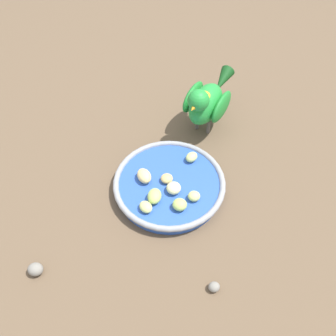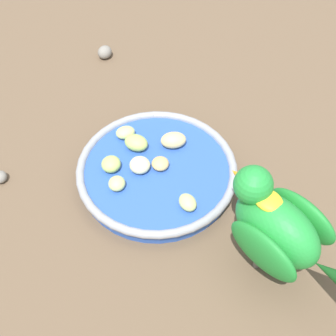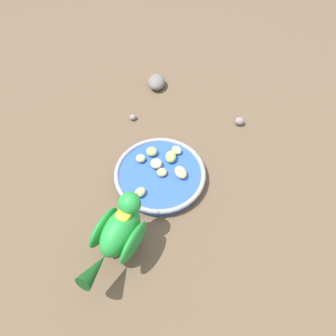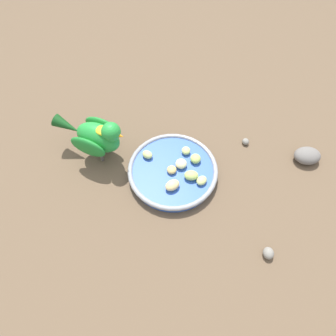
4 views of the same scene
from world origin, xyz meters
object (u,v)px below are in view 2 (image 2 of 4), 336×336
object	(u,v)px
feeding_bowl	(159,173)
apple_piece_7	(111,164)
apple_piece_0	(127,131)
apple_piece_3	(173,140)
apple_piece_6	(188,202)
apple_piece_4	(117,183)
pebble_0	(105,52)
apple_piece_5	(140,165)
pebble_1	(0,177)
apple_piece_1	(162,165)
parrot	(280,229)
apple_piece_2	(136,143)

from	to	relation	value
feeding_bowl	apple_piece_7	distance (m)	0.07
apple_piece_0	apple_piece_3	size ratio (longest dim) A/B	0.77
apple_piece_6	apple_piece_4	bearing A→B (deg)	34.85
apple_piece_7	pebble_0	distance (m)	0.30
feeding_bowl	apple_piece_7	size ratio (longest dim) A/B	8.18
apple_piece_5	apple_piece_6	distance (m)	0.10
pebble_1	feeding_bowl	bearing A→B (deg)	-126.21
apple_piece_4	apple_piece_5	xyz separation A→B (m)	(0.01, -0.05, 0.00)
apple_piece_1	apple_piece_3	xyz separation A→B (m)	(0.03, -0.04, 0.00)
apple_piece_6	apple_piece_7	size ratio (longest dim) A/B	1.02
parrot	pebble_0	bearing A→B (deg)	-11.95
apple_piece_3	pebble_1	size ratio (longest dim) A/B	1.88
apple_piece_4	apple_piece_6	world-z (taller)	same
feeding_bowl	pebble_0	distance (m)	0.31
apple_piece_7	pebble_0	world-z (taller)	apple_piece_7
apple_piece_4	apple_piece_5	bearing A→B (deg)	-80.57
apple_piece_5	apple_piece_4	bearing A→B (deg)	99.43
apple_piece_2	apple_piece_7	bearing A→B (deg)	102.95
feeding_bowl	apple_piece_2	world-z (taller)	apple_piece_2
apple_piece_0	apple_piece_5	size ratio (longest dim) A/B	0.98
apple_piece_3	parrot	distance (m)	0.24
apple_piece_0	apple_piece_6	bearing A→B (deg)	176.83
feeding_bowl	apple_piece_6	world-z (taller)	apple_piece_6
apple_piece_4	parrot	bearing A→B (deg)	-154.60
feeding_bowl	apple_piece_4	distance (m)	0.07
feeding_bowl	apple_piece_1	xyz separation A→B (m)	(-0.00, -0.01, 0.02)
apple_piece_5	apple_piece_7	xyz separation A→B (m)	(0.03, 0.03, -0.00)
apple_piece_6	pebble_1	world-z (taller)	apple_piece_6
apple_piece_5	apple_piece_7	world-z (taller)	same
apple_piece_1	apple_piece_4	size ratio (longest dim) A/B	1.02
apple_piece_1	pebble_1	bearing A→B (deg)	54.22
apple_piece_3	apple_piece_7	size ratio (longest dim) A/B	1.34
apple_piece_3	pebble_1	distance (m)	0.27
feeding_bowl	pebble_1	size ratio (longest dim) A/B	11.52
apple_piece_3	apple_piece_6	size ratio (longest dim) A/B	1.31
apple_piece_1	pebble_0	world-z (taller)	apple_piece_1
apple_piece_5	apple_piece_6	xyz separation A→B (m)	(-0.09, -0.02, -0.00)
feeding_bowl	apple_piece_4	xyz separation A→B (m)	(0.01, 0.07, 0.02)
apple_piece_0	apple_piece_4	distance (m)	0.10
parrot	pebble_0	distance (m)	0.51
apple_piece_5	apple_piece_7	bearing A→B (deg)	50.51
apple_piece_4	pebble_1	distance (m)	0.18
feeding_bowl	parrot	bearing A→B (deg)	-170.57
pebble_1	apple_piece_0	bearing A→B (deg)	-105.84
feeding_bowl	apple_piece_6	xyz separation A→B (m)	(-0.08, 0.01, 0.02)
apple_piece_1	apple_piece_5	size ratio (longest dim) A/B	0.85
apple_piece_0	apple_piece_6	distance (m)	0.16
apple_piece_0	apple_piece_4	world-z (taller)	apple_piece_4
apple_piece_0	apple_piece_2	size ratio (longest dim) A/B	0.81
feeding_bowl	apple_piece_5	xyz separation A→B (m)	(0.02, 0.02, 0.02)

